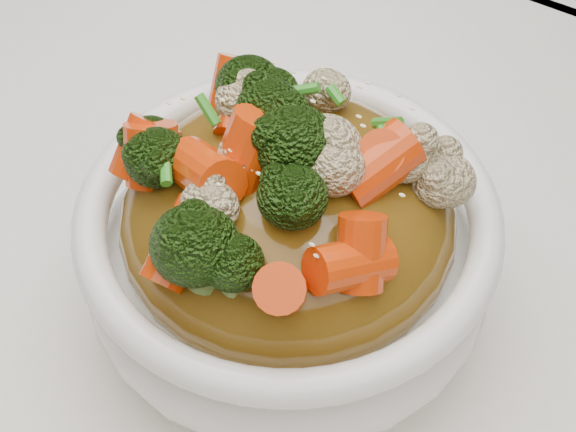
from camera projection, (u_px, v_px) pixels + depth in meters
The scene contains 8 objects.
tablecloth at pixel (278, 394), 0.49m from camera, with size 1.20×0.80×0.04m, color white.
bowl at pixel (288, 256), 0.47m from camera, with size 0.22×0.22×0.09m, color white, non-canonical shape.
sauce_base at pixel (288, 220), 0.45m from camera, with size 0.17×0.17×0.09m, color brown.
carrots at pixel (288, 131), 0.40m from camera, with size 0.17×0.17×0.05m, color red, non-canonical shape.
broccoli at pixel (288, 133), 0.40m from camera, with size 0.17×0.17×0.04m, color black, non-canonical shape.
cauliflower at pixel (288, 136), 0.41m from camera, with size 0.17×0.17×0.04m, color #CFBC8E, non-canonical shape.
scallions at pixel (288, 130), 0.40m from camera, with size 0.13×0.13×0.02m, color #297D1C, non-canonical shape.
sesame_seeds at pixel (288, 130), 0.40m from camera, with size 0.16×0.16×0.01m, color beige, non-canonical shape.
Camera 1 is at (0.14, -0.20, 1.16)m, focal length 55.00 mm.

